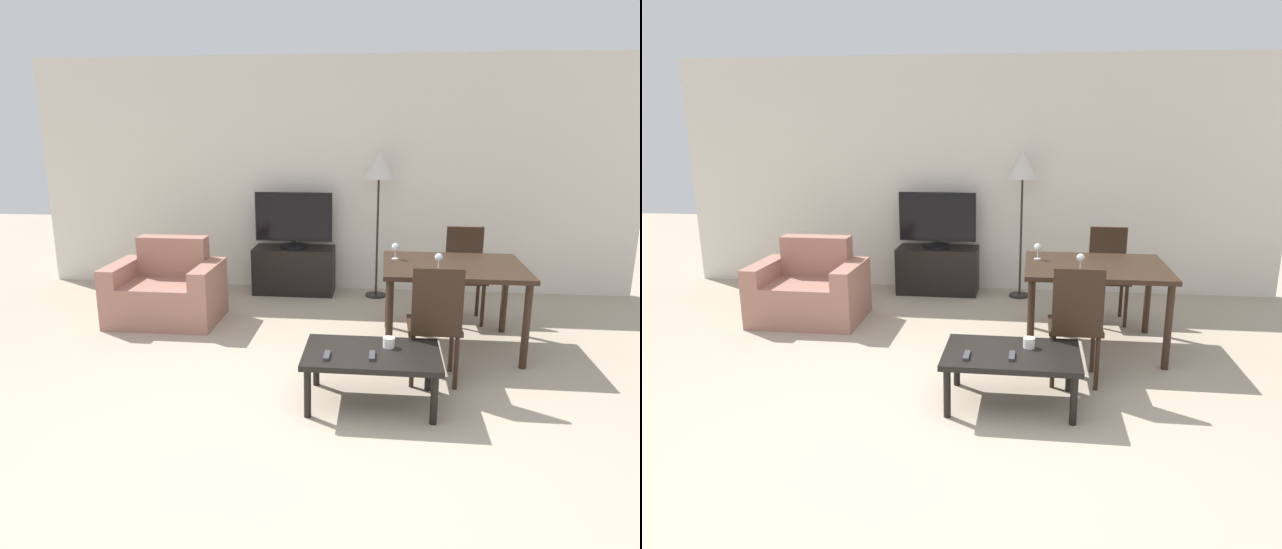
# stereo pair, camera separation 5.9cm
# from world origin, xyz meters

# --- Properties ---
(ground_plane) EXTENTS (18.00, 18.00, 0.00)m
(ground_plane) POSITION_xyz_m (0.00, 0.00, 0.00)
(ground_plane) COLOR tan
(wall_back) EXTENTS (7.04, 0.06, 2.70)m
(wall_back) POSITION_xyz_m (0.00, 3.78, 1.35)
(wall_back) COLOR silver
(wall_back) RESTS_ON ground_plane
(armchair) EXTENTS (1.07, 0.75, 0.82)m
(armchair) POSITION_xyz_m (-1.52, 2.37, 0.29)
(armchair) COLOR #9E6B5B
(armchair) RESTS_ON ground_plane
(tv_stand) EXTENTS (0.94, 0.42, 0.54)m
(tv_stand) POSITION_xyz_m (-0.39, 3.50, 0.27)
(tv_stand) COLOR black
(tv_stand) RESTS_ON ground_plane
(tv) EXTENTS (0.89, 0.31, 0.64)m
(tv) POSITION_xyz_m (-0.39, 3.49, 0.87)
(tv) COLOR black
(tv) RESTS_ON tv_stand
(coffee_table) EXTENTS (0.95, 0.61, 0.39)m
(coffee_table) POSITION_xyz_m (0.58, 0.77, 0.35)
(coffee_table) COLOR black
(coffee_table) RESTS_ON ground_plane
(dining_table) EXTENTS (1.21, 0.98, 0.75)m
(dining_table) POSITION_xyz_m (1.26, 1.95, 0.67)
(dining_table) COLOR black
(dining_table) RESTS_ON ground_plane
(dining_chair_near) EXTENTS (0.40, 0.40, 0.94)m
(dining_chair_near) POSITION_xyz_m (1.05, 1.15, 0.52)
(dining_chair_near) COLOR black
(dining_chair_near) RESTS_ON ground_plane
(dining_chair_far) EXTENTS (0.40, 0.40, 0.94)m
(dining_chair_far) POSITION_xyz_m (1.47, 2.75, 0.52)
(dining_chair_far) COLOR black
(dining_chair_far) RESTS_ON ground_plane
(floor_lamp) EXTENTS (0.36, 0.36, 1.67)m
(floor_lamp) POSITION_xyz_m (0.58, 3.44, 1.45)
(floor_lamp) COLOR black
(floor_lamp) RESTS_ON ground_plane
(remote_primary) EXTENTS (0.04, 0.15, 0.02)m
(remote_primary) POSITION_xyz_m (0.59, 0.67, 0.40)
(remote_primary) COLOR #38383D
(remote_primary) RESTS_ON coffee_table
(remote_secondary) EXTENTS (0.04, 0.15, 0.02)m
(remote_secondary) POSITION_xyz_m (0.28, 0.64, 0.40)
(remote_secondary) COLOR #38383D
(remote_secondary) RESTS_ON coffee_table
(cup_white_near) EXTENTS (0.08, 0.08, 0.07)m
(cup_white_near) POSITION_xyz_m (0.70, 0.87, 0.43)
(cup_white_near) COLOR white
(cup_white_near) RESTS_ON coffee_table
(wine_glass_left) EXTENTS (0.07, 0.07, 0.15)m
(wine_glass_left) POSITION_xyz_m (1.11, 1.72, 0.86)
(wine_glass_left) COLOR silver
(wine_glass_left) RESTS_ON dining_table
(wine_glass_center) EXTENTS (0.07, 0.07, 0.15)m
(wine_glass_center) POSITION_xyz_m (0.75, 2.10, 0.86)
(wine_glass_center) COLOR silver
(wine_glass_center) RESTS_ON dining_table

